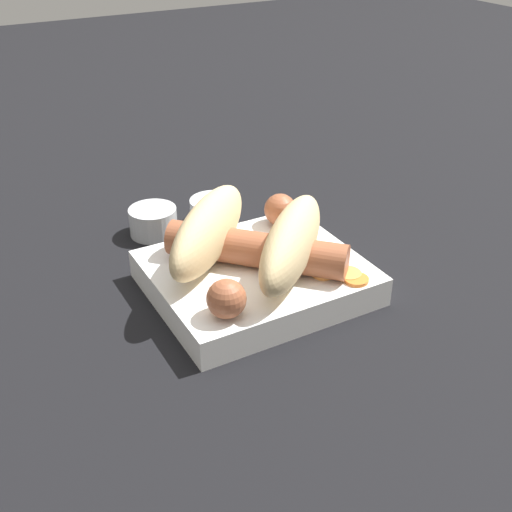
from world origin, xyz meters
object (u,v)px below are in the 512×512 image
Objects in this scene: bread_roll at (249,236)px; condiment_cup_far at (153,223)px; food_tray at (256,278)px; condiment_cup_near at (213,213)px; sausage at (256,249)px.

condiment_cup_far is at bearing -75.79° from bread_roll.
condiment_cup_near is at bearing -99.61° from food_tray.
food_tray is 0.03m from sausage.
food_tray is 0.17m from condiment_cup_far.
food_tray is at bearing 80.39° from condiment_cup_near.
condiment_cup_near is 0.07m from condiment_cup_far.
bread_roll is at bearing 78.02° from condiment_cup_near.
sausage is 0.17m from condiment_cup_far.
bread_roll is at bearing -21.56° from sausage.
condiment_cup_far reaches higher than food_tray.
sausage is at bearing 158.44° from bread_roll.
condiment_cup_near is at bearing -101.98° from bread_roll.
condiment_cup_near and condiment_cup_far have the same top height.
bread_roll is at bearing -28.62° from food_tray.
condiment_cup_far is (0.05, -0.16, -0.03)m from sausage.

